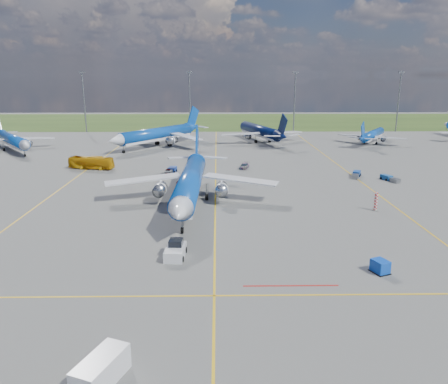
{
  "coord_description": "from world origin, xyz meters",
  "views": [
    {
      "loc": [
        0.35,
        -59.32,
        21.28
      ],
      "look_at": [
        1.38,
        5.02,
        4.0
      ],
      "focal_mm": 35.0,
      "sensor_mm": 36.0,
      "label": 1
    }
  ],
  "objects_px": {
    "bg_jet_n": "(260,141)",
    "bg_jet_ne": "(372,143)",
    "service_van": "(101,370)",
    "warning_post": "(376,202)",
    "baggage_tug_w": "(389,179)",
    "baggage_tug_e": "(356,175)",
    "bg_jet_nnw": "(157,147)",
    "service_car_b": "(188,183)",
    "baggage_tug_c": "(171,171)",
    "uld_container": "(380,266)",
    "pushback_tug": "(176,250)",
    "bg_jet_nw": "(14,151)",
    "apron_bus": "(91,163)",
    "main_airliner": "(191,204)",
    "service_car_a": "(168,172)",
    "service_car_c": "(244,166)"
  },
  "relations": [
    {
      "from": "service_car_b",
      "to": "baggage_tug_c",
      "type": "relative_size",
      "value": 0.84
    },
    {
      "from": "pushback_tug",
      "to": "service_car_b",
      "type": "xyz_separation_m",
      "value": [
        -0.68,
        34.99,
        -0.18
      ]
    },
    {
      "from": "bg_jet_n",
      "to": "service_van",
      "type": "xyz_separation_m",
      "value": [
        -22.42,
        -116.79,
        1.01
      ]
    },
    {
      "from": "pushback_tug",
      "to": "service_van",
      "type": "bearing_deg",
      "value": -94.48
    },
    {
      "from": "bg_jet_n",
      "to": "bg_jet_nw",
      "type": "bearing_deg",
      "value": -3.8
    },
    {
      "from": "service_van",
      "to": "baggage_tug_e",
      "type": "relative_size",
      "value": 0.9
    },
    {
      "from": "service_van",
      "to": "bg_jet_n",
      "type": "bearing_deg",
      "value": 101.16
    },
    {
      "from": "bg_jet_n",
      "to": "bg_jet_ne",
      "type": "bearing_deg",
      "value": 156.14
    },
    {
      "from": "pushback_tug",
      "to": "baggage_tug_w",
      "type": "distance_m",
      "value": 56.2
    },
    {
      "from": "bg_jet_nw",
      "to": "baggage_tug_c",
      "type": "relative_size",
      "value": 6.47
    },
    {
      "from": "main_airliner",
      "to": "bg_jet_nw",
      "type": "bearing_deg",
      "value": 136.14
    },
    {
      "from": "bg_jet_n",
      "to": "service_car_b",
      "type": "relative_size",
      "value": 8.58
    },
    {
      "from": "warning_post",
      "to": "uld_container",
      "type": "relative_size",
      "value": 1.65
    },
    {
      "from": "bg_jet_nw",
      "to": "uld_container",
      "type": "relative_size",
      "value": 19.22
    },
    {
      "from": "bg_jet_n",
      "to": "pushback_tug",
      "type": "distance_m",
      "value": 96.39
    },
    {
      "from": "bg_jet_nnw",
      "to": "baggage_tug_w",
      "type": "bearing_deg",
      "value": -5.46
    },
    {
      "from": "pushback_tug",
      "to": "baggage_tug_w",
      "type": "relative_size",
      "value": 1.25
    },
    {
      "from": "warning_post",
      "to": "bg_jet_nnw",
      "type": "height_order",
      "value": "bg_jet_nnw"
    },
    {
      "from": "warning_post",
      "to": "service_car_c",
      "type": "bearing_deg",
      "value": 120.22
    },
    {
      "from": "uld_container",
      "to": "service_car_b",
      "type": "bearing_deg",
      "value": 98.6
    },
    {
      "from": "main_airliner",
      "to": "service_car_a",
      "type": "relative_size",
      "value": 12.21
    },
    {
      "from": "baggage_tug_w",
      "to": "warning_post",
      "type": "bearing_deg",
      "value": -138.02
    },
    {
      "from": "uld_container",
      "to": "service_car_a",
      "type": "xyz_separation_m",
      "value": [
        -28.95,
        49.88,
        -0.13
      ]
    },
    {
      "from": "uld_container",
      "to": "pushback_tug",
      "type": "bearing_deg",
      "value": 146.1
    },
    {
      "from": "bg_jet_nnw",
      "to": "bg_jet_ne",
      "type": "xyz_separation_m",
      "value": [
        68.41,
        6.16,
        0.0
      ]
    },
    {
      "from": "baggage_tug_c",
      "to": "bg_jet_nnw",
      "type": "bearing_deg",
      "value": 112.54
    },
    {
      "from": "apron_bus",
      "to": "baggage_tug_c",
      "type": "relative_size",
      "value": 1.96
    },
    {
      "from": "service_van",
      "to": "baggage_tug_c",
      "type": "bearing_deg",
      "value": 113.72
    },
    {
      "from": "main_airliner",
      "to": "bg_jet_nnw",
      "type": "bearing_deg",
      "value": 103.9
    },
    {
      "from": "warning_post",
      "to": "baggage_tug_w",
      "type": "bearing_deg",
      "value": 63.5
    },
    {
      "from": "pushback_tug",
      "to": "baggage_tug_c",
      "type": "height_order",
      "value": "pushback_tug"
    },
    {
      "from": "bg_jet_nw",
      "to": "uld_container",
      "type": "distance_m",
      "value": 112.24
    },
    {
      "from": "baggage_tug_w",
      "to": "baggage_tug_e",
      "type": "xyz_separation_m",
      "value": [
        -5.8,
        3.67,
        0.03
      ]
    },
    {
      "from": "pushback_tug",
      "to": "service_car_b",
      "type": "relative_size",
      "value": 1.32
    },
    {
      "from": "baggage_tug_e",
      "to": "apron_bus",
      "type": "bearing_deg",
      "value": -165.05
    },
    {
      "from": "bg_jet_nnw",
      "to": "bg_jet_ne",
      "type": "bearing_deg",
      "value": 39.78
    },
    {
      "from": "main_airliner",
      "to": "service_van",
      "type": "xyz_separation_m",
      "value": [
        -3.75,
        -44.59,
        1.01
      ]
    },
    {
      "from": "service_van",
      "to": "service_car_a",
      "type": "relative_size",
      "value": 1.31
    },
    {
      "from": "service_car_a",
      "to": "main_airliner",
      "type": "bearing_deg",
      "value": -81.61
    },
    {
      "from": "bg_jet_nnw",
      "to": "uld_container",
      "type": "distance_m",
      "value": 96.04
    },
    {
      "from": "warning_post",
      "to": "uld_container",
      "type": "xyz_separation_m",
      "value": [
        -7.57,
        -22.95,
        -0.77
      ]
    },
    {
      "from": "bg_jet_n",
      "to": "baggage_tug_w",
      "type": "xyz_separation_m",
      "value": [
        21.69,
        -55.89,
        0.49
      ]
    },
    {
      "from": "main_airliner",
      "to": "service_car_a",
      "type": "bearing_deg",
      "value": 106.74
    },
    {
      "from": "pushback_tug",
      "to": "service_van",
      "type": "distance_m",
      "value": 22.56
    },
    {
      "from": "bg_jet_nnw",
      "to": "pushback_tug",
      "type": "height_order",
      "value": "bg_jet_nnw"
    },
    {
      "from": "bg_jet_nnw",
      "to": "pushback_tug",
      "type": "bearing_deg",
      "value": -46.41
    },
    {
      "from": "apron_bus",
      "to": "bg_jet_nw",
      "type": "bearing_deg",
      "value": 61.7
    },
    {
      "from": "service_car_a",
      "to": "service_car_c",
      "type": "height_order",
      "value": "service_car_c"
    },
    {
      "from": "baggage_tug_e",
      "to": "pushback_tug",
      "type": "bearing_deg",
      "value": -105.84
    },
    {
      "from": "bg_jet_nw",
      "to": "service_car_a",
      "type": "distance_m",
      "value": 57.6
    }
  ]
}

